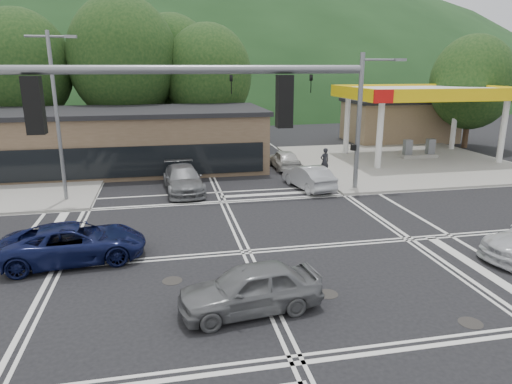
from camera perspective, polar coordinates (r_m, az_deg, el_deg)
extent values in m
plane|color=black|center=(18.59, -1.23, -7.52)|extent=(120.00, 120.00, 0.00)
cube|color=gray|center=(37.28, 17.72, 3.64)|extent=(16.00, 16.00, 0.15)
cylinder|color=silver|center=(33.74, 15.20, 6.84)|extent=(0.44, 0.44, 5.00)
cylinder|color=silver|center=(39.15, 11.30, 8.21)|extent=(0.44, 0.44, 5.00)
cylinder|color=silver|center=(39.23, 28.49, 6.66)|extent=(0.44, 0.44, 5.00)
cylinder|color=silver|center=(43.96, 23.54, 8.00)|extent=(0.44, 0.44, 5.00)
cube|color=silver|center=(38.51, 20.30, 11.64)|extent=(12.00, 8.00, 0.60)
cube|color=yellow|center=(35.16, 23.72, 11.02)|extent=(12.20, 0.25, 0.90)
cube|color=yellow|center=(41.97, 17.43, 12.13)|extent=(12.20, 0.25, 0.90)
cube|color=yellow|center=(35.76, 11.89, 12.03)|extent=(0.25, 8.20, 0.90)
cube|color=yellow|center=(41.94, 27.44, 11.12)|extent=(0.25, 8.20, 0.90)
cube|color=red|center=(32.21, 15.66, 11.44)|extent=(1.40, 0.12, 0.90)
cube|color=gray|center=(39.09, 19.61, 4.26)|extent=(3.00, 1.00, 0.30)
cube|color=slate|center=(38.47, 18.42, 5.26)|extent=(0.60, 0.50, 1.30)
cube|color=slate|center=(39.50, 20.96, 5.27)|extent=(0.60, 0.50, 1.30)
cube|color=#846B4F|center=(48.05, 17.43, 8.39)|extent=(10.00, 6.00, 3.80)
cube|color=brown|center=(34.61, -19.71, 5.84)|extent=(24.00, 8.00, 4.00)
ellipsoid|color=#193618|center=(107.13, -10.02, 11.38)|extent=(252.00, 126.00, 140.00)
cylinder|color=#382619|center=(42.57, -26.57, 7.35)|extent=(0.50, 0.50, 4.84)
ellipsoid|color=black|center=(42.29, -27.36, 13.68)|extent=(8.00, 8.00, 9.20)
cylinder|color=#382619|center=(41.21, -15.72, 8.48)|extent=(0.50, 0.50, 5.28)
ellipsoid|color=black|center=(40.95, -16.26, 15.66)|extent=(9.00, 9.00, 10.35)
cylinder|color=#382619|center=(41.35, -5.87, 8.38)|extent=(0.50, 0.50, 4.40)
ellipsoid|color=black|center=(41.04, -6.04, 14.35)|extent=(7.60, 7.60, 8.74)
cylinder|color=#382619|center=(45.11, -10.24, 9.09)|extent=(0.50, 0.50, 4.84)
ellipsoid|color=black|center=(44.85, -10.54, 15.10)|extent=(8.40, 8.40, 9.66)
cylinder|color=#382619|center=(45.99, 24.84, 7.48)|extent=(0.50, 0.50, 3.96)
ellipsoid|color=black|center=(45.70, 25.39, 12.28)|extent=(7.20, 7.20, 8.28)
cylinder|color=slate|center=(26.56, -23.58, 8.25)|extent=(0.20, 0.20, 9.00)
cylinder|color=slate|center=(26.46, -24.59, 17.28)|extent=(2.20, 0.12, 0.12)
cube|color=slate|center=(26.25, -22.15, 17.55)|extent=(0.60, 0.25, 0.15)
cylinder|color=slate|center=(27.63, 12.70, 8.34)|extent=(0.28, 0.28, 8.00)
cylinder|color=slate|center=(25.92, 3.67, 15.32)|extent=(9.00, 0.16, 0.16)
imported|color=black|center=(26.37, 6.87, 13.29)|extent=(0.16, 0.20, 1.00)
imported|color=black|center=(25.33, -3.11, 13.29)|extent=(0.16, 0.20, 1.00)
cylinder|color=slate|center=(27.95, 15.49, 15.65)|extent=(2.40, 0.12, 0.12)
cube|color=slate|center=(28.46, 17.54, 15.49)|extent=(0.70, 0.30, 0.15)
cube|color=black|center=(27.73, 12.06, 5.47)|extent=(0.25, 0.30, 0.35)
cylinder|color=slate|center=(8.67, -16.56, 14.45)|extent=(9.00, 0.16, 0.16)
cube|color=black|center=(8.94, -26.00, 9.70)|extent=(0.30, 0.25, 1.00)
cube|color=black|center=(8.97, 3.57, 11.22)|extent=(0.30, 0.25, 1.00)
imported|color=#0D133C|center=(18.87, -21.74, -5.90)|extent=(5.53, 3.02, 1.47)
imported|color=slate|center=(14.15, -0.74, -11.93)|extent=(4.59, 2.31, 1.50)
imported|color=#A2A4A9|center=(27.98, 6.58, 1.89)|extent=(2.29, 4.63, 1.46)
imported|color=#BABAB5|center=(33.30, 3.59, 4.10)|extent=(1.68, 4.13, 1.41)
imported|color=slate|center=(27.47, -9.08, 1.60)|extent=(2.49, 5.37, 1.52)
imported|color=black|center=(31.08, 8.57, 3.80)|extent=(0.75, 0.58, 1.82)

